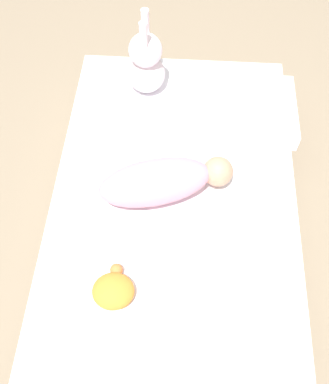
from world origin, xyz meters
name	(u,v)px	position (x,y,z in m)	size (l,w,h in m)	color
ground_plane	(173,227)	(0.00, 0.00, 0.00)	(12.00, 12.00, 0.00)	#7A6B56
bed_mattress	(173,216)	(0.00, 0.00, 0.09)	(1.56, 0.91, 0.18)	white
swaddled_baby	(162,181)	(0.05, 0.05, 0.26)	(0.29, 0.51, 0.16)	pink
pillow	(248,110)	(0.45, -0.28, 0.22)	(0.34, 0.38, 0.07)	white
bunny_plush	(146,64)	(0.59, 0.15, 0.31)	(0.16, 0.16, 0.36)	silver
turtle_plush	(113,290)	(-0.35, 0.18, 0.21)	(0.16, 0.14, 0.07)	orange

